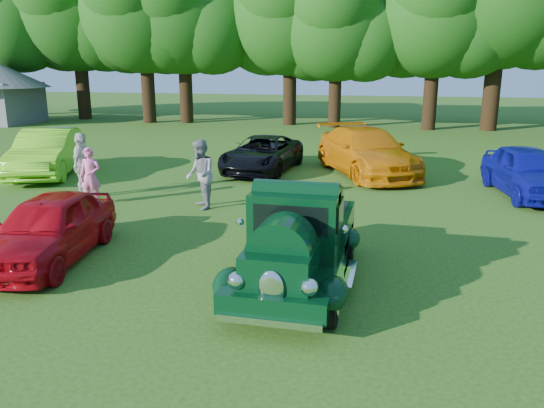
% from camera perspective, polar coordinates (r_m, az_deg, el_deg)
% --- Properties ---
extents(ground, '(120.00, 120.00, 0.00)m').
position_cam_1_polar(ground, '(9.91, -5.57, -6.97)').
color(ground, '#245313').
rests_on(ground, ground).
extents(hero_pickup, '(2.00, 4.30, 1.68)m').
position_cam_1_polar(hero_pickup, '(9.03, 2.82, -4.18)').
color(hero_pickup, black).
rests_on(hero_pickup, ground).
extents(red_convertible, '(2.10, 3.96, 1.28)m').
position_cam_1_polar(red_convertible, '(10.98, -22.89, -2.38)').
color(red_convertible, '#AE0710').
rests_on(red_convertible, ground).
extents(back_car_lime, '(3.24, 4.99, 1.55)m').
position_cam_1_polar(back_car_lime, '(19.66, -22.99, 5.12)').
color(back_car_lime, '#68CD1B').
rests_on(back_car_lime, ground).
extents(back_car_black, '(2.35, 4.58, 1.24)m').
position_cam_1_polar(back_car_black, '(18.80, -1.05, 5.41)').
color(back_car_black, black).
rests_on(back_car_black, ground).
extents(back_car_orange, '(4.39, 5.85, 1.58)m').
position_cam_1_polar(back_car_orange, '(18.54, 10.11, 5.58)').
color(back_car_orange, '#D07107').
rests_on(back_car_orange, ground).
extents(back_car_blue, '(2.33, 4.41, 1.43)m').
position_cam_1_polar(back_car_blue, '(16.86, 25.86, 3.19)').
color(back_car_blue, '#0C0D87').
rests_on(back_car_blue, ground).
extents(spectator_pink, '(0.63, 0.47, 1.55)m').
position_cam_1_polar(spectator_pink, '(14.97, -18.96, 2.83)').
color(spectator_pink, pink).
rests_on(spectator_pink, ground).
extents(spectator_grey, '(1.05, 1.11, 1.81)m').
position_cam_1_polar(spectator_grey, '(13.85, -7.72, 3.15)').
color(spectator_grey, gray).
rests_on(spectator_grey, ground).
extents(spectator_white, '(0.72, 1.16, 1.84)m').
position_cam_1_polar(spectator_white, '(15.84, -19.78, 3.91)').
color(spectator_white, silver).
rests_on(spectator_white, ground).
extents(tree_line, '(66.09, 10.48, 12.38)m').
position_cam_1_polar(tree_line, '(32.90, 8.96, 20.85)').
color(tree_line, '#312010').
rests_on(tree_line, ground).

